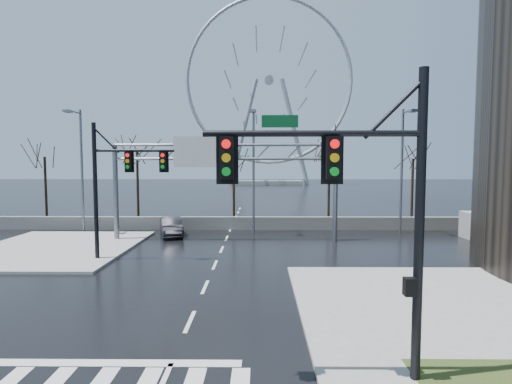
{
  "coord_description": "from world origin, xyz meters",
  "views": [
    {
      "loc": [
        2.5,
        -13.91,
        5.66
      ],
      "look_at": [
        2.29,
        9.29,
        4.0
      ],
      "focal_mm": 28.0,
      "sensor_mm": 36.0,
      "label": 1
    }
  ],
  "objects_px": {
    "signal_mast_near": "(366,195)",
    "car": "(171,227)",
    "sign_gantry": "(220,170)",
    "signal_mast_far": "(114,178)",
    "ferris_wheel": "(269,87)"
  },
  "relations": [
    {
      "from": "signal_mast_near",
      "to": "car",
      "type": "distance_m",
      "value": 23.49
    },
    {
      "from": "signal_mast_near",
      "to": "sign_gantry",
      "type": "xyz_separation_m",
      "value": [
        -5.52,
        19.0,
        0.31
      ]
    },
    {
      "from": "signal_mast_far",
      "to": "ferris_wheel",
      "type": "height_order",
      "value": "ferris_wheel"
    },
    {
      "from": "car",
      "to": "signal_mast_far",
      "type": "bearing_deg",
      "value": -117.84
    },
    {
      "from": "signal_mast_far",
      "to": "sign_gantry",
      "type": "relative_size",
      "value": 0.49
    },
    {
      "from": "sign_gantry",
      "to": "ferris_wheel",
      "type": "bearing_deg",
      "value": 86.16
    },
    {
      "from": "sign_gantry",
      "to": "car",
      "type": "distance_m",
      "value": 6.37
    },
    {
      "from": "signal_mast_near",
      "to": "ferris_wheel",
      "type": "xyz_separation_m",
      "value": [
        -0.14,
        99.04,
        21.26
      ]
    },
    {
      "from": "ferris_wheel",
      "to": "car",
      "type": "distance_m",
      "value": 82.58
    },
    {
      "from": "signal_mast_near",
      "to": "signal_mast_far",
      "type": "xyz_separation_m",
      "value": [
        -11.01,
        13.0,
        -0.04
      ]
    },
    {
      "from": "signal_mast_far",
      "to": "car",
      "type": "relative_size",
      "value": 1.84
    },
    {
      "from": "signal_mast_near",
      "to": "ferris_wheel",
      "type": "height_order",
      "value": "ferris_wheel"
    },
    {
      "from": "sign_gantry",
      "to": "signal_mast_near",
      "type": "bearing_deg",
      "value": -73.81
    },
    {
      "from": "signal_mast_near",
      "to": "sign_gantry",
      "type": "relative_size",
      "value": 0.49
    },
    {
      "from": "ferris_wheel",
      "to": "car",
      "type": "bearing_deg",
      "value": -96.9
    }
  ]
}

